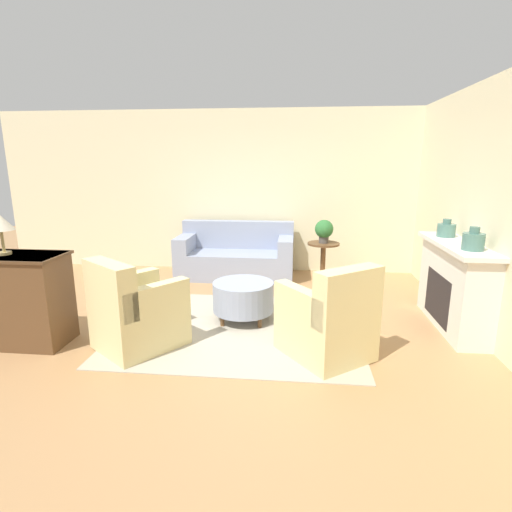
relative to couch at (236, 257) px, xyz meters
name	(u,v)px	position (x,y,z in m)	size (l,w,h in m)	color
ground_plane	(239,328)	(0.37, -2.21, -0.34)	(16.00, 16.00, 0.00)	#AD7F51
wall_back	(260,192)	(0.37, 0.55, 1.06)	(9.40, 0.12, 2.80)	beige
wall_right	(500,213)	(3.11, -2.21, 1.06)	(0.12, 9.36, 2.80)	beige
rug	(239,328)	(0.37, -2.21, -0.33)	(2.75, 2.26, 0.01)	#B2A893
couch	(236,257)	(0.00, 0.00, 0.00)	(1.94, 0.86, 0.91)	#8E99B2
armchair_left	(135,314)	(-0.63, -2.82, 0.04)	(1.04, 1.06, 0.96)	beige
armchair_right	(329,321)	(1.36, -2.82, 0.04)	(1.04, 1.06, 0.96)	beige
ottoman_table	(243,297)	(0.39, -1.96, -0.03)	(0.74, 0.74, 0.48)	#8E99B2
side_table	(323,256)	(1.45, -0.28, 0.11)	(0.51, 0.51, 0.66)	brown
fireplace	(454,283)	(2.86, -1.89, 0.20)	(0.44, 1.51, 1.01)	silver
dresser	(11,298)	(-1.98, -2.82, 0.17)	(1.19, 0.55, 0.98)	brown
vase_mantel_near	(446,230)	(2.85, -1.50, 0.77)	(0.21, 0.21, 0.22)	#477066
vase_mantel_far	(473,241)	(2.85, -2.28, 0.78)	(0.22, 0.22, 0.25)	#477066
potted_plant_on_side_table	(324,230)	(1.45, -0.28, 0.54)	(0.29, 0.29, 0.37)	#4C4742
table_lamp	(0,224)	(-1.98, -2.82, 0.96)	(0.27, 0.27, 0.42)	tan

